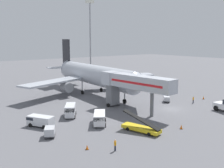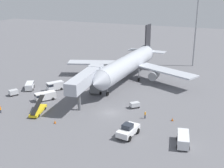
{
  "view_description": "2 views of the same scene",
  "coord_description": "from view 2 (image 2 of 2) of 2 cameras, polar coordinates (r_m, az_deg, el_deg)",
  "views": [
    {
      "loc": [
        -43.39,
        -35.36,
        14.81
      ],
      "look_at": [
        -3.21,
        16.48,
        3.55
      ],
      "focal_mm": 42.05,
      "sensor_mm": 36.0,
      "label": 1
    },
    {
      "loc": [
        23.78,
        -57.03,
        27.48
      ],
      "look_at": [
        -4.8,
        12.82,
        2.27
      ],
      "focal_mm": 47.96,
      "sensor_mm": 36.0,
      "label": 2
    }
  ],
  "objects": [
    {
      "name": "ground_plane",
      "position": [
        67.62,
        -0.35,
        -5.5
      ],
      "size": [
        300.0,
        300.0,
        0.0
      ],
      "primitive_type": "plane",
      "color": "slate"
    },
    {
      "name": "airplane_at_gate",
      "position": [
        88.47,
        3.21,
        3.87
      ],
      "size": [
        41.01,
        43.44,
        14.79
      ],
      "color": "#B7BCC6",
      "rests_on": "ground"
    },
    {
      "name": "jet_bridge",
      "position": [
        72.11,
        -4.74,
        0.94
      ],
      "size": [
        4.94,
        17.9,
        7.73
      ],
      "color": "#B2B7C1",
      "rests_on": "ground"
    },
    {
      "name": "pushback_tug",
      "position": [
        57.42,
        3.08,
        -8.79
      ],
      "size": [
        3.39,
        5.75,
        2.58
      ],
      "color": "white",
      "rests_on": "ground"
    },
    {
      "name": "belt_loader_truck",
      "position": [
        69.19,
        -13.91,
        -4.81
      ],
      "size": [
        3.45,
        6.84,
        3.17
      ],
      "color": "yellow",
      "rests_on": "ground"
    },
    {
      "name": "service_van_mid_center",
      "position": [
        56.06,
        13.4,
        -10.07
      ],
      "size": [
        2.96,
        5.49,
        2.02
      ],
      "color": "silver",
      "rests_on": "ground"
    },
    {
      "name": "service_van_rear_left",
      "position": [
        82.7,
        -10.89,
        -0.31
      ],
      "size": [
        4.01,
        4.77,
        2.33
      ],
      "color": "silver",
      "rests_on": "ground"
    },
    {
      "name": "service_van_far_left",
      "position": [
        85.26,
        -15.43,
        -0.27
      ],
      "size": [
        3.93,
        4.9,
        1.82
      ],
      "color": "silver",
      "rests_on": "ground"
    },
    {
      "name": "service_van_rear_right",
      "position": [
        76.15,
        -12.69,
        -2.2
      ],
      "size": [
        4.58,
        5.23,
        2.06
      ],
      "color": "white",
      "rests_on": "ground"
    },
    {
      "name": "baggage_cart_near_left",
      "position": [
        81.68,
        -18.28,
        -1.53
      ],
      "size": [
        2.34,
        2.61,
        1.52
      ],
      "color": "#38383D",
      "rests_on": "ground"
    },
    {
      "name": "baggage_cart_near_right",
      "position": [
        70.13,
        4.35,
        -3.98
      ],
      "size": [
        2.45,
        2.45,
        1.37
      ],
      "color": "#38383D",
      "rests_on": "ground"
    },
    {
      "name": "ground_crew_worker_foreground",
      "position": [
        64.95,
        6.32,
        -5.83
      ],
      "size": [
        0.38,
        0.38,
        1.65
      ],
      "color": "#1E2333",
      "rests_on": "ground"
    },
    {
      "name": "ground_crew_worker_midground",
      "position": [
        71.7,
        -20.49,
        -4.57
      ],
      "size": [
        0.33,
        0.33,
        1.6
      ],
      "color": "#1E2333",
      "rests_on": "ground"
    },
    {
      "name": "safety_cone_alpha",
      "position": [
        64.94,
        11.45,
        -6.6
      ],
      "size": [
        0.49,
        0.49,
        0.74
      ],
      "color": "black",
      "rests_on": "ground"
    },
    {
      "name": "safety_cone_bravo",
      "position": [
        75.46,
        -20.64,
        -3.87
      ],
      "size": [
        0.44,
        0.44,
        0.67
      ],
      "color": "black",
      "rests_on": "ground"
    },
    {
      "name": "safety_cone_charlie",
      "position": [
        63.68,
        -10.83,
        -7.08
      ],
      "size": [
        0.49,
        0.49,
        0.74
      ],
      "color": "black",
      "rests_on": "ground"
    },
    {
      "name": "apron_light_mast",
      "position": [
        106.78,
        16.01,
        13.6
      ],
      "size": [
        2.4,
        2.4,
        28.89
      ],
      "color": "#93969B",
      "rests_on": "ground"
    }
  ]
}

